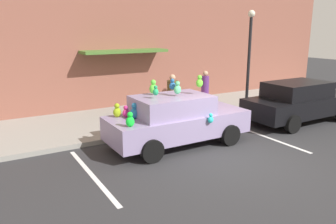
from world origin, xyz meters
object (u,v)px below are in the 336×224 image
plush_covered_car (176,120)px  pedestrian_near_shopfront (205,93)px  street_lamp_post (249,51)px  parked_sedan_behind (299,101)px  teddy_bear_on_sidewalk (195,108)px  pedestrian_walking_past (172,100)px

plush_covered_car → pedestrian_near_shopfront: (2.79, 2.31, 0.15)m
street_lamp_post → pedestrian_near_shopfront: (-1.68, 0.61, -1.65)m
parked_sedan_behind → pedestrian_near_shopfront: (-2.60, 2.45, 0.16)m
plush_covered_car → teddy_bear_on_sidewalk: bearing=43.2°
parked_sedan_behind → teddy_bear_on_sidewalk: 3.92m
parked_sedan_behind → pedestrian_walking_past: pedestrian_walking_past is taller
plush_covered_car → teddy_bear_on_sidewalk: size_ratio=5.61×
teddy_bear_on_sidewalk → pedestrian_near_shopfront: bearing=25.3°
street_lamp_post → pedestrian_walking_past: size_ratio=2.30×
plush_covered_car → pedestrian_near_shopfront: bearing=39.6°
plush_covered_car → pedestrian_walking_past: bearing=61.6°
parked_sedan_behind → pedestrian_walking_past: bearing=155.8°
parked_sedan_behind → pedestrian_near_shopfront: size_ratio=2.68×
plush_covered_car → parked_sedan_behind: plush_covered_car is taller
parked_sedan_behind → plush_covered_car: bearing=178.5°
pedestrian_walking_past → teddy_bear_on_sidewalk: bearing=7.4°
plush_covered_car → street_lamp_post: (4.48, 1.70, 1.79)m
pedestrian_near_shopfront → plush_covered_car: bearing=-140.4°
plush_covered_car → teddy_bear_on_sidewalk: plush_covered_car is taller
street_lamp_post → pedestrian_walking_past: (-3.48, 0.14, -1.65)m
parked_sedan_behind → street_lamp_post: bearing=116.5°
street_lamp_post → pedestrian_near_shopfront: size_ratio=2.36×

